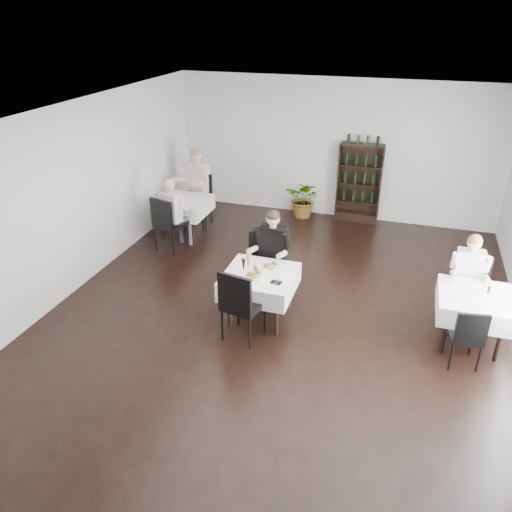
# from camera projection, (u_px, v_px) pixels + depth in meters

# --- Properties ---
(room_shell) EXTENTS (9.00, 9.00, 9.00)m
(room_shell) POSITION_uv_depth(u_px,v_px,m) (281.00, 230.00, 6.93)
(room_shell) COLOR black
(room_shell) RESTS_ON ground
(wine_shelf) EXTENTS (0.90, 0.28, 1.75)m
(wine_shelf) POSITION_uv_depth(u_px,v_px,m) (359.00, 184.00, 10.73)
(wine_shelf) COLOR black
(wine_shelf) RESTS_ON ground
(main_table) EXTENTS (1.03, 1.03, 0.77)m
(main_table) POSITION_uv_depth(u_px,v_px,m) (260.00, 282.00, 7.41)
(main_table) COLOR black
(main_table) RESTS_ON ground
(left_table) EXTENTS (0.98, 0.98, 0.77)m
(left_table) POSITION_uv_depth(u_px,v_px,m) (184.00, 206.00, 10.18)
(left_table) COLOR black
(left_table) RESTS_ON ground
(right_table) EXTENTS (0.98, 0.98, 0.77)m
(right_table) POSITION_uv_depth(u_px,v_px,m) (474.00, 305.00, 6.85)
(right_table) COLOR black
(right_table) RESTS_ON ground
(potted_tree) EXTENTS (0.85, 0.76, 0.86)m
(potted_tree) POSITION_uv_depth(u_px,v_px,m) (305.00, 199.00, 11.11)
(potted_tree) COLOR #25541C
(potted_tree) RESTS_ON ground
(main_chair_far) EXTENTS (0.65, 0.65, 1.07)m
(main_chair_far) POSITION_uv_depth(u_px,v_px,m) (264.00, 260.00, 8.06)
(main_chair_far) COLOR black
(main_chair_far) RESTS_ON ground
(main_chair_near) EXTENTS (0.60, 0.60, 1.12)m
(main_chair_near) POSITION_uv_depth(u_px,v_px,m) (240.00, 302.00, 6.88)
(main_chair_near) COLOR black
(main_chair_near) RESTS_ON ground
(left_chair_far) EXTENTS (0.53, 0.54, 1.10)m
(left_chair_far) POSITION_uv_depth(u_px,v_px,m) (199.00, 196.00, 10.69)
(left_chair_far) COLOR black
(left_chair_far) RESTS_ON ground
(left_chair_near) EXTENTS (0.62, 0.63, 1.10)m
(left_chair_near) POSITION_uv_depth(u_px,v_px,m) (167.00, 221.00, 9.45)
(left_chair_near) COLOR black
(left_chair_near) RESTS_ON ground
(right_chair_far) EXTENTS (0.50, 0.50, 0.98)m
(right_chair_far) POSITION_uv_depth(u_px,v_px,m) (474.00, 284.00, 7.48)
(right_chair_far) COLOR black
(right_chair_far) RESTS_ON ground
(right_chair_near) EXTENTS (0.47, 0.48, 0.89)m
(right_chair_near) POSITION_uv_depth(u_px,v_px,m) (467.00, 334.00, 6.42)
(right_chair_near) COLOR black
(right_chair_near) RESTS_ON ground
(diner_main) EXTENTS (0.58, 0.59, 1.51)m
(diner_main) POSITION_uv_depth(u_px,v_px,m) (271.00, 249.00, 7.82)
(diner_main) COLOR #3A3B41
(diner_main) RESTS_ON ground
(diner_left_far) EXTENTS (0.71, 0.76, 1.66)m
(diner_left_far) POSITION_uv_depth(u_px,v_px,m) (195.00, 181.00, 10.57)
(diner_left_far) COLOR #3A3B41
(diner_left_far) RESTS_ON ground
(diner_left_near) EXTENTS (0.60, 0.64, 1.44)m
(diner_left_near) POSITION_uv_depth(u_px,v_px,m) (174.00, 209.00, 9.48)
(diner_left_near) COLOR #3A3B41
(diner_left_near) RESTS_ON ground
(diner_right_far) EXTENTS (0.53, 0.52, 1.40)m
(diner_right_far) POSITION_uv_depth(u_px,v_px,m) (469.00, 273.00, 7.25)
(diner_right_far) COLOR #3A3B41
(diner_right_far) RESTS_ON ground
(plate_far) EXTENTS (0.33, 0.33, 0.09)m
(plate_far) POSITION_uv_depth(u_px,v_px,m) (270.00, 266.00, 7.50)
(plate_far) COLOR white
(plate_far) RESTS_ON main_table
(plate_near) EXTENTS (0.31, 0.31, 0.09)m
(plate_near) POSITION_uv_depth(u_px,v_px,m) (254.00, 275.00, 7.24)
(plate_near) COLOR white
(plate_near) RESTS_ON main_table
(pilsner_dark) EXTENTS (0.06, 0.06, 0.27)m
(pilsner_dark) POSITION_uv_depth(u_px,v_px,m) (244.00, 265.00, 7.32)
(pilsner_dark) COLOR black
(pilsner_dark) RESTS_ON main_table
(pilsner_lager) EXTENTS (0.08, 0.08, 0.33)m
(pilsner_lager) POSITION_uv_depth(u_px,v_px,m) (249.00, 262.00, 7.38)
(pilsner_lager) COLOR gold
(pilsner_lager) RESTS_ON main_table
(coke_bottle) EXTENTS (0.06, 0.06, 0.25)m
(coke_bottle) POSITION_uv_depth(u_px,v_px,m) (256.00, 266.00, 7.31)
(coke_bottle) COLOR silver
(coke_bottle) RESTS_ON main_table
(napkin_cutlery) EXTENTS (0.17, 0.18, 0.02)m
(napkin_cutlery) POSITION_uv_depth(u_px,v_px,m) (276.00, 282.00, 7.09)
(napkin_cutlery) COLOR black
(napkin_cutlery) RESTS_ON main_table
(pepper_mill) EXTENTS (0.05, 0.05, 0.09)m
(pepper_mill) POSITION_uv_depth(u_px,v_px,m) (489.00, 289.00, 6.83)
(pepper_mill) COLOR black
(pepper_mill) RESTS_ON right_table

